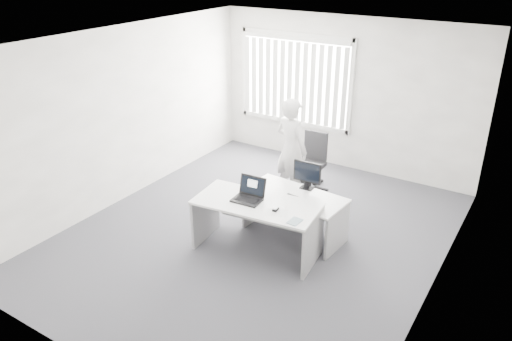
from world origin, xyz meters
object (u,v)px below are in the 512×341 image
Objects in this scene: person at (291,149)px; laptop at (247,191)px; desk_near at (257,216)px; monitor at (307,175)px; office_chair at (311,171)px; desk_far at (294,206)px.

person is 1.76m from laptop.
laptop is (-0.13, -0.04, 0.36)m from desk_near.
person is at bearing 94.98° from laptop.
desk_near is 1.01m from monitor.
desk_near is at bearing 12.99° from laptop.
office_chair is 0.58× the size of person.
monitor is (0.28, 0.91, 0.32)m from desk_near.
monitor is (0.42, 0.95, -0.04)m from laptop.
office_chair is 2.36× the size of monitor.
laptop is at bearing -89.10° from office_chair.
laptop is at bearing -115.62° from monitor.
desk_near is at bearing -104.13° from desk_far.
desk_far is 0.47m from monitor.
desk_near reaches higher than desk_far.
office_chair is 0.75m from person.
person reaches higher than laptop.
monitor is at bearing 82.43° from desk_far.
laptop reaches higher than desk_far.
person is 4.08× the size of monitor.
office_chair reaches higher than desk_near.
office_chair is 2.59× the size of laptop.
desk_far is (0.23, 0.66, -0.07)m from desk_near.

